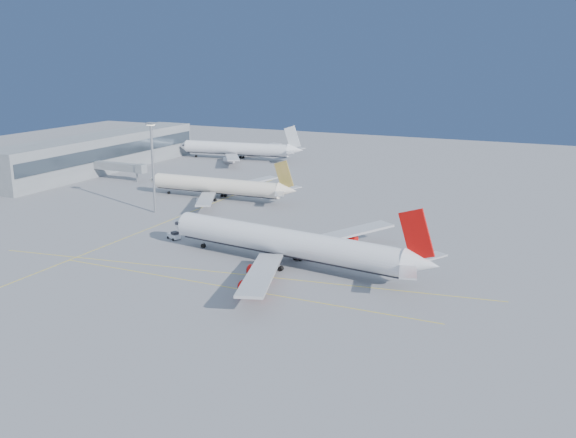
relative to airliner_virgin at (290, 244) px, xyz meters
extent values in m
plane|color=slate|center=(-10.11, -4.60, -5.41)|extent=(500.00, 500.00, 0.00)
cube|color=gray|center=(-125.11, 80.40, 2.09)|extent=(18.00, 110.00, 15.00)
cube|color=#3F4C59|center=(-115.91, 80.40, 3.59)|extent=(0.40, 107.80, 5.00)
cube|color=gray|center=(-105.11, 67.40, -0.21)|extent=(22.00, 3.00, 3.00)
cylinder|color=gray|center=(-96.11, 67.40, -2.81)|extent=(0.70, 0.70, 5.20)
cube|color=gray|center=(-94.11, 67.40, -0.21)|extent=(3.20, 3.60, 3.40)
cube|color=yellow|center=(-5.11, -18.60, -5.40)|extent=(90.00, 0.18, 0.02)
cube|color=yellow|center=(-10.11, -10.60, -5.40)|extent=(118.86, 16.88, 0.02)
cube|color=yellow|center=(-50.11, 25.40, -5.40)|extent=(0.18, 140.00, 0.02)
cylinder|color=white|center=(-1.57, 0.21, 0.18)|extent=(60.52, 14.10, 6.24)
cone|color=white|center=(-33.77, 4.48, 0.18)|extent=(5.62, 6.82, 6.24)
cone|color=white|center=(32.01, -4.24, 0.83)|extent=(8.24, 6.86, 5.93)
cube|color=black|center=(-31.74, 4.21, 0.83)|extent=(2.48, 6.10, 0.75)
cube|color=#B7B7BC|center=(1.54, -17.82, -1.53)|extent=(15.12, 31.33, 0.59)
cube|color=#B7B7BC|center=(6.13, 16.80, -1.53)|extent=(21.85, 29.05, 0.59)
cube|color=#C30A08|center=(30.41, -4.03, 6.85)|extent=(8.26, 1.57, 11.38)
cylinder|color=gray|center=(-26.05, 3.45, -3.58)|extent=(0.26, 0.26, 2.47)
cylinder|color=black|center=(-26.05, 3.45, -4.82)|extent=(1.27, 0.90, 1.18)
cylinder|color=gray|center=(-1.09, -4.30, -3.58)|extent=(0.34, 0.34, 2.47)
cylinder|color=black|center=(-1.09, -4.30, -4.82)|extent=(1.30, 1.11, 1.18)
cylinder|color=gray|center=(0.07, 4.44, -3.58)|extent=(0.34, 0.34, 2.47)
cylinder|color=black|center=(0.07, 4.44, -4.82)|extent=(1.30, 1.11, 1.18)
cylinder|color=#C30A08|center=(-2.04, -11.68, -3.55)|extent=(5.47, 3.34, 2.69)
cylinder|color=#C30A08|center=(1.26, -21.56, -3.55)|extent=(5.47, 3.34, 2.69)
cylinder|color=#C30A08|center=(1.08, 11.81, -3.55)|extent=(5.47, 3.34, 2.69)
cylinder|color=#C30A08|center=(6.83, 20.49, -3.55)|extent=(5.47, 3.34, 2.69)
cylinder|color=#F2E4CE|center=(-52.57, 54.10, -0.76)|extent=(47.10, 6.25, 5.15)
cone|color=#F2E4CE|center=(-78.05, 53.50, -0.76)|extent=(4.19, 5.25, 5.15)
cone|color=#F2E4CE|center=(-25.92, 54.72, -0.21)|extent=(6.44, 5.04, 4.89)
cube|color=black|center=(-76.33, 53.54, -0.21)|extent=(1.56, 4.93, 0.63)
cube|color=#B7B7BC|center=(-47.87, 40.01, -2.17)|extent=(15.76, 24.61, 0.50)
cube|color=#B7B7BC|center=(-48.54, 68.39, -2.17)|extent=(14.78, 24.94, 0.50)
cube|color=#B28E42|center=(-27.27, 54.69, 4.82)|extent=(6.96, 0.57, 9.56)
cylinder|color=gray|center=(-71.83, 53.64, -3.87)|extent=(0.22, 0.22, 2.08)
cylinder|color=black|center=(-71.83, 53.64, -4.91)|extent=(1.01, 0.66, 0.99)
cylinder|color=gray|center=(-51.58, 50.46, -3.87)|extent=(0.29, 0.29, 2.08)
cylinder|color=black|center=(-51.58, 50.46, -4.91)|extent=(1.01, 0.84, 0.99)
cylinder|color=gray|center=(-51.75, 57.78, -3.87)|extent=(0.29, 0.29, 2.08)
cylinder|color=black|center=(-51.75, 57.78, -4.91)|extent=(1.01, 0.84, 0.99)
cylinder|color=#B7B7BC|center=(-50.52, 42.48, -3.87)|extent=(4.39, 2.36, 2.26)
cylinder|color=#B7B7BC|center=(-51.07, 65.80, -3.87)|extent=(4.39, 2.36, 2.26)
cylinder|color=white|center=(-87.25, 130.02, -0.20)|extent=(51.37, 11.14, 5.72)
cone|color=white|center=(-114.86, 127.05, -0.20)|extent=(5.18, 6.18, 5.72)
cone|color=white|center=(-58.32, 133.13, 0.41)|extent=(7.69, 6.16, 5.43)
cube|color=black|center=(-112.93, 127.25, 0.41)|extent=(2.20, 5.58, 0.71)
cube|color=#B7B7BC|center=(-80.94, 115.11, -1.78)|extent=(19.12, 26.14, 0.56)
cube|color=#B7B7BC|center=(-84.25, 145.93, -1.78)|extent=(14.31, 27.71, 0.56)
cube|color=silver|center=(-59.84, 132.96, 6.08)|extent=(7.86, 1.30, 10.80)
cylinder|color=gray|center=(-108.06, 127.78, -3.68)|extent=(0.25, 0.25, 2.35)
cylinder|color=black|center=(-108.06, 127.78, -4.85)|extent=(1.19, 0.83, 1.12)
cylinder|color=gray|center=(-85.80, 126.06, -3.68)|extent=(0.33, 0.33, 2.35)
cylinder|color=black|center=(-85.80, 126.06, -4.85)|extent=(1.21, 1.03, 1.12)
cylinder|color=gray|center=(-86.67, 134.19, -3.68)|extent=(0.33, 0.33, 2.35)
cylinder|color=black|center=(-86.67, 134.19, -4.85)|extent=(1.21, 1.03, 1.12)
cylinder|color=#B7B7BC|center=(-84.09, 117.54, -3.69)|extent=(5.15, 3.06, 2.55)
cylinder|color=#B7B7BC|center=(-86.82, 142.88, -3.69)|extent=(5.15, 3.06, 2.55)
cube|color=white|center=(-37.51, 7.02, -4.54)|extent=(4.34, 3.38, 1.16)
cube|color=black|center=(-36.98, 6.78, -3.66)|extent=(2.10, 2.15, 0.87)
cylinder|color=black|center=(-39.17, 6.66, -5.07)|extent=(0.76, 0.59, 0.68)
cylinder|color=black|center=(-38.32, 8.52, -5.07)|extent=(0.76, 0.59, 0.68)
cylinder|color=black|center=(-36.70, 5.53, -5.07)|extent=(0.76, 0.59, 0.68)
cylinder|color=black|center=(-35.85, 7.38, -5.07)|extent=(0.76, 0.59, 0.68)
cylinder|color=gray|center=(-59.79, 29.24, 8.35)|extent=(0.77, 0.77, 27.53)
cube|color=gray|center=(-59.79, 29.24, 22.34)|extent=(2.42, 2.42, 0.55)
cube|color=white|center=(-59.79, 29.24, 21.90)|extent=(1.76, 1.76, 0.28)
camera|label=1|loc=(59.52, -129.92, 43.00)|focal=40.00mm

